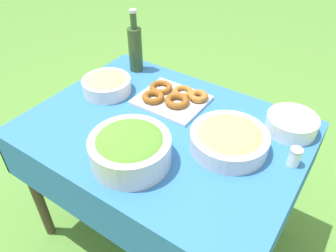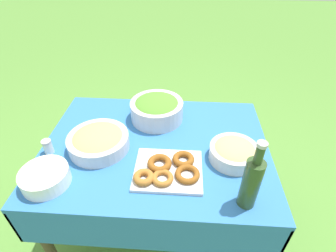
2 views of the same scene
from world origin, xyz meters
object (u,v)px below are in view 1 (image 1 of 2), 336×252
(salad_bowl, at_px, (130,148))
(plate_stack, at_px, (292,124))
(pasta_bowl, at_px, (107,84))
(donut_platter, at_px, (172,97))
(olive_oil_bottle, at_px, (135,48))
(bread_bowl, at_px, (229,139))

(salad_bowl, xyz_separation_m, plate_stack, (0.44, 0.52, -0.03))
(salad_bowl, xyz_separation_m, pasta_bowl, (-0.40, 0.31, -0.02))
(pasta_bowl, relative_size, donut_platter, 0.71)
(plate_stack, distance_m, olive_oil_bottle, 0.87)
(salad_bowl, bearing_deg, plate_stack, 49.77)
(pasta_bowl, distance_m, donut_platter, 0.33)
(salad_bowl, xyz_separation_m, bread_bowl, (0.27, 0.27, -0.02))
(salad_bowl, height_order, bread_bowl, salad_bowl)
(plate_stack, height_order, bread_bowl, bread_bowl)
(bread_bowl, bearing_deg, plate_stack, 55.24)
(donut_platter, bearing_deg, pasta_bowl, -159.96)
(pasta_bowl, xyz_separation_m, bread_bowl, (0.67, -0.04, 0.00))
(pasta_bowl, bearing_deg, salad_bowl, -37.58)
(salad_bowl, distance_m, plate_stack, 0.68)
(pasta_bowl, bearing_deg, bread_bowl, -3.10)
(olive_oil_bottle, height_order, bread_bowl, olive_oil_bottle)
(salad_bowl, relative_size, olive_oil_bottle, 0.92)
(pasta_bowl, bearing_deg, olive_oil_bottle, 94.32)
(plate_stack, bearing_deg, olive_oil_bottle, 176.84)
(pasta_bowl, distance_m, olive_oil_bottle, 0.27)
(salad_bowl, bearing_deg, bread_bowl, 45.54)
(plate_stack, xyz_separation_m, olive_oil_bottle, (-0.86, 0.05, 0.09))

